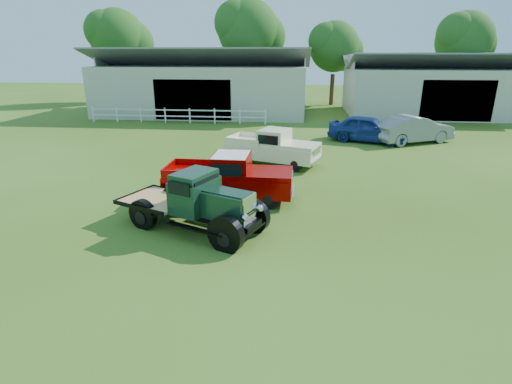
# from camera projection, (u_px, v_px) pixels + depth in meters

# --- Properties ---
(ground) EXTENTS (120.00, 120.00, 0.00)m
(ground) POSITION_uv_depth(u_px,v_px,m) (246.00, 237.00, 12.26)
(ground) COLOR #385513
(shed_left) EXTENTS (18.80, 10.20, 5.60)m
(shed_left) POSITION_uv_depth(u_px,v_px,m) (205.00, 82.00, 36.40)
(shed_left) COLOR #AAAB9D
(shed_left) RESTS_ON ground
(shed_right) EXTENTS (16.80, 9.20, 5.20)m
(shed_right) POSITION_uv_depth(u_px,v_px,m) (440.00, 85.00, 35.37)
(shed_right) COLOR #AAAB9D
(shed_right) RESTS_ON ground
(fence_rail) EXTENTS (14.20, 0.16, 1.20)m
(fence_rail) POSITION_uv_depth(u_px,v_px,m) (177.00, 115.00, 31.59)
(fence_rail) COLOR white
(fence_rail) RESTS_ON ground
(tree_a) EXTENTS (6.30, 6.30, 10.50)m
(tree_a) POSITION_uv_depth(u_px,v_px,m) (119.00, 53.00, 43.21)
(tree_a) COLOR #205020
(tree_a) RESTS_ON ground
(tree_b) EXTENTS (6.90, 6.90, 11.50)m
(tree_b) POSITION_uv_depth(u_px,v_px,m) (248.00, 48.00, 42.63)
(tree_b) COLOR #205020
(tree_b) RESTS_ON ground
(tree_c) EXTENTS (5.40, 5.40, 9.00)m
(tree_c) POSITION_uv_depth(u_px,v_px,m) (334.00, 61.00, 41.24)
(tree_c) COLOR #205020
(tree_c) RESTS_ON ground
(tree_d) EXTENTS (6.00, 6.00, 10.00)m
(tree_d) POSITION_uv_depth(u_px,v_px,m) (462.00, 56.00, 40.75)
(tree_d) COLOR #205020
(tree_d) RESTS_ON ground
(vintage_flatbed) EXTENTS (5.21, 3.69, 1.92)m
(vintage_flatbed) POSITION_uv_depth(u_px,v_px,m) (193.00, 201.00, 12.52)
(vintage_flatbed) COLOR #173726
(vintage_flatbed) RESTS_ON ground
(red_pickup) EXTENTS (4.98, 1.98, 1.80)m
(red_pickup) POSITION_uv_depth(u_px,v_px,m) (229.00, 177.00, 15.07)
(red_pickup) COLOR #960100
(red_pickup) RESTS_ON ground
(white_pickup) EXTENTS (5.09, 3.32, 1.75)m
(white_pickup) POSITION_uv_depth(u_px,v_px,m) (272.00, 147.00, 19.88)
(white_pickup) COLOR #F2EBBE
(white_pickup) RESTS_ON ground
(misc_car_blue) EXTENTS (5.17, 3.37, 1.64)m
(misc_car_blue) POSITION_uv_depth(u_px,v_px,m) (368.00, 129.00, 24.94)
(misc_car_blue) COLOR navy
(misc_car_blue) RESTS_ON ground
(misc_car_grey) EXTENTS (5.34, 3.84, 1.68)m
(misc_car_grey) POSITION_uv_depth(u_px,v_px,m) (413.00, 129.00, 24.68)
(misc_car_grey) COLOR gray
(misc_car_grey) RESTS_ON ground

